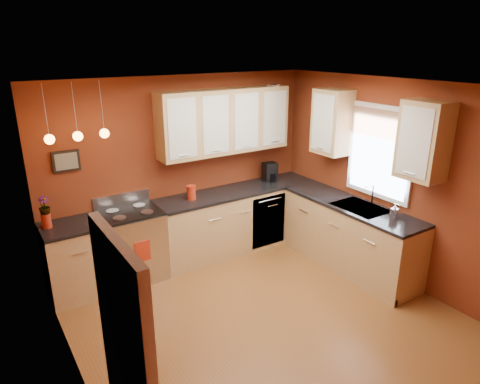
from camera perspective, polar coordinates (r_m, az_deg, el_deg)
floor at (r=5.08m, az=4.00°, el=-16.92°), size 4.20×4.20×0.00m
ceiling at (r=4.12m, az=4.85°, el=13.67°), size 4.00×4.20×0.02m
wall_back at (r=6.14m, az=-7.60°, el=3.06°), size 4.00×0.02×2.60m
wall_front at (r=3.25m, az=28.32°, el=-14.86°), size 4.00×0.02×2.60m
wall_left at (r=3.69m, az=-21.50°, el=-9.58°), size 0.02×4.20×2.60m
wall_right at (r=5.82m, az=20.25°, el=1.08°), size 0.02×4.20×2.60m
base_cabinets_back_left at (r=5.71m, az=-21.04°, el=-8.62°), size 0.70×0.60×0.90m
base_cabinets_back_right at (r=6.52m, az=-0.32°, el=-3.74°), size 2.54×0.60×0.90m
base_cabinets_right at (r=6.16m, az=14.31°, el=-5.80°), size 0.60×2.10×0.90m
counter_back_left at (r=5.52m, az=-21.62°, el=-4.28°), size 0.70×0.62×0.04m
counter_back_right at (r=6.35m, az=-0.33°, el=0.17°), size 2.54×0.62×0.04m
counter_right at (r=5.98m, az=14.68°, el=-1.71°), size 0.62×2.10×0.04m
gas_range at (r=5.86m, az=-14.11°, el=-6.81°), size 0.76×0.64×1.11m
dishwasher_front at (r=6.49m, az=3.82°, el=-3.87°), size 0.60×0.02×0.80m
sink at (r=5.89m, az=15.76°, el=-2.18°), size 0.50×0.70×0.33m
window at (r=5.87m, az=18.21°, el=5.42°), size 0.06×1.02×1.22m
upper_cabinets_back at (r=6.12m, az=-2.03°, el=9.42°), size 2.00×0.35×0.90m
upper_cabinets_right at (r=5.72m, az=17.34°, el=7.85°), size 0.35×1.95×0.90m
wall_picture at (r=5.57m, az=-22.17°, el=3.83°), size 0.32×0.03×0.26m
pendant_lights at (r=5.20m, az=-20.82°, el=7.05°), size 0.71×0.11×0.66m
red_canister at (r=5.95m, az=-6.51°, el=-0.06°), size 0.13×0.13×0.20m
red_vase at (r=5.51m, az=-24.40°, el=-3.51°), size 0.11×0.11×0.18m
flowers at (r=5.44m, az=-24.66°, el=-1.73°), size 0.17×0.17×0.23m
coffee_maker at (r=6.72m, az=4.03°, el=2.60°), size 0.22×0.22×0.29m
soap_pump at (r=5.62m, az=19.92°, el=-2.38°), size 0.11×0.11×0.19m
dish_towel at (r=5.56m, az=-12.85°, el=-7.72°), size 0.20×0.01×0.27m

